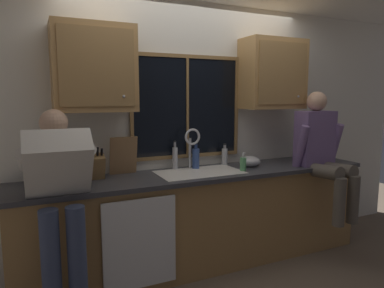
# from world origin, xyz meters

# --- Properties ---
(back_wall) EXTENTS (5.78, 0.12, 2.55)m
(back_wall) POSITION_xyz_m (0.00, 0.06, 1.27)
(back_wall) COLOR silver
(back_wall) RESTS_ON floor
(window_glass) EXTENTS (1.10, 0.02, 0.95)m
(window_glass) POSITION_xyz_m (-0.04, -0.01, 1.52)
(window_glass) COLOR black
(window_frame_top) EXTENTS (1.17, 0.02, 0.04)m
(window_frame_top) POSITION_xyz_m (-0.04, -0.02, 2.02)
(window_frame_top) COLOR olive
(window_frame_bottom) EXTENTS (1.17, 0.02, 0.04)m
(window_frame_bottom) POSITION_xyz_m (-0.04, -0.02, 1.03)
(window_frame_bottom) COLOR olive
(window_frame_left) EXTENTS (0.03, 0.02, 0.95)m
(window_frame_left) POSITION_xyz_m (-0.61, -0.02, 1.52)
(window_frame_left) COLOR olive
(window_frame_right) EXTENTS (0.03, 0.02, 0.95)m
(window_frame_right) POSITION_xyz_m (0.53, -0.02, 1.52)
(window_frame_right) COLOR olive
(window_mullion_center) EXTENTS (0.02, 0.02, 0.95)m
(window_mullion_center) POSITION_xyz_m (-0.04, -0.02, 1.52)
(window_mullion_center) COLOR olive
(lower_cabinet_run) EXTENTS (3.38, 0.58, 0.88)m
(lower_cabinet_run) POSITION_xyz_m (0.00, -0.29, 0.44)
(lower_cabinet_run) COLOR #A07744
(lower_cabinet_run) RESTS_ON floor
(countertop) EXTENTS (3.44, 0.62, 0.04)m
(countertop) POSITION_xyz_m (0.00, -0.31, 0.90)
(countertop) COLOR #38383D
(countertop) RESTS_ON lower_cabinet_run
(dishwasher_front) EXTENTS (0.60, 0.02, 0.74)m
(dishwasher_front) POSITION_xyz_m (-0.72, -0.61, 0.46)
(dishwasher_front) COLOR white
(upper_cabinet_left) EXTENTS (0.67, 0.36, 0.72)m
(upper_cabinet_left) POSITION_xyz_m (-0.96, -0.17, 1.86)
(upper_cabinet_left) COLOR #B2844C
(upper_cabinet_right) EXTENTS (0.67, 0.36, 0.72)m
(upper_cabinet_right) POSITION_xyz_m (0.88, -0.17, 1.86)
(upper_cabinet_right) COLOR #B2844C
(sink) EXTENTS (0.80, 0.46, 0.21)m
(sink) POSITION_xyz_m (-0.04, -0.30, 0.82)
(sink) COLOR white
(sink) RESTS_ON lower_cabinet_run
(faucet) EXTENTS (0.18, 0.09, 0.40)m
(faucet) POSITION_xyz_m (-0.03, -0.12, 1.17)
(faucet) COLOR silver
(faucet) RESTS_ON countertop
(person_standing) EXTENTS (0.53, 0.70, 1.53)m
(person_standing) POSITION_xyz_m (-1.30, -0.60, 0.95)
(person_standing) COLOR #384260
(person_standing) RESTS_ON floor
(person_sitting_on_counter) EXTENTS (0.54, 0.60, 1.26)m
(person_sitting_on_counter) POSITION_xyz_m (1.21, -0.57, 1.10)
(person_sitting_on_counter) COLOR #595147
(person_sitting_on_counter) RESTS_ON countertop
(knife_block) EXTENTS (0.12, 0.18, 0.32)m
(knife_block) POSITION_xyz_m (-0.96, -0.18, 1.03)
(knife_block) COLOR olive
(knife_block) RESTS_ON countertop
(cutting_board) EXTENTS (0.25, 0.09, 0.35)m
(cutting_board) POSITION_xyz_m (-0.71, -0.09, 1.09)
(cutting_board) COLOR #997047
(cutting_board) RESTS_ON countertop
(mixing_bowl) EXTENTS (0.22, 0.22, 0.11)m
(mixing_bowl) POSITION_xyz_m (0.55, -0.25, 0.97)
(mixing_bowl) COLOR #B7B7BC
(mixing_bowl) RESTS_ON countertop
(soap_dispenser) EXTENTS (0.06, 0.07, 0.18)m
(soap_dispenser) POSITION_xyz_m (0.37, -0.42, 0.99)
(soap_dispenser) COLOR #59A566
(soap_dispenser) RESTS_ON countertop
(bottle_green_glass) EXTENTS (0.06, 0.06, 0.22)m
(bottle_green_glass) POSITION_xyz_m (0.36, -0.08, 1.01)
(bottle_green_glass) COLOR #B7B7BC
(bottle_green_glass) RESTS_ON countertop
(bottle_tall_clear) EXTENTS (0.07, 0.07, 0.26)m
(bottle_tall_clear) POSITION_xyz_m (0.00, -0.13, 1.03)
(bottle_tall_clear) COLOR #334C8C
(bottle_tall_clear) RESTS_ON countertop
(bottle_amber_small) EXTENTS (0.05, 0.05, 0.28)m
(bottle_amber_small) POSITION_xyz_m (-0.20, -0.08, 1.04)
(bottle_amber_small) COLOR #B7B7BC
(bottle_amber_small) RESTS_ON countertop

